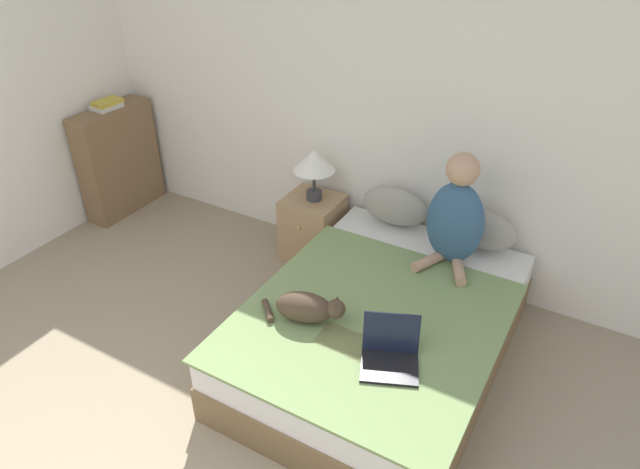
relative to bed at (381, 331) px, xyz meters
name	(u,v)px	position (x,y,z in m)	size (l,w,h in m)	color
wall_back	(376,108)	(-0.61, 1.09, 1.04)	(5.99, 0.05, 2.55)	white
bed	(381,331)	(0.00, 0.00, 0.00)	(1.49, 2.04, 0.48)	brown
pillow_near	(395,206)	(-0.33, 0.90, 0.39)	(0.51, 0.20, 0.30)	gray
pillow_far	(480,229)	(0.33, 0.90, 0.39)	(0.51, 0.20, 0.30)	gray
person_sitting	(456,217)	(0.21, 0.64, 0.59)	(0.39, 0.38, 0.80)	#33567A
cat_tabby	(307,307)	(-0.32, -0.38, 0.34)	(0.55, 0.28, 0.19)	#473828
laptop_open	(390,355)	(0.25, -0.46, 0.30)	(0.40, 0.39, 0.25)	black
nightstand	(313,228)	(-0.99, 0.82, 0.04)	(0.43, 0.43, 0.55)	tan
table_lamp	(314,162)	(-0.98, 0.82, 0.63)	(0.33, 0.33, 0.42)	#38383D
bookshelf	(119,160)	(-2.95, 0.63, 0.26)	(0.24, 0.77, 0.99)	brown
book_stack_top	(107,105)	(-2.96, 0.63, 0.79)	(0.19, 0.26, 0.07)	beige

